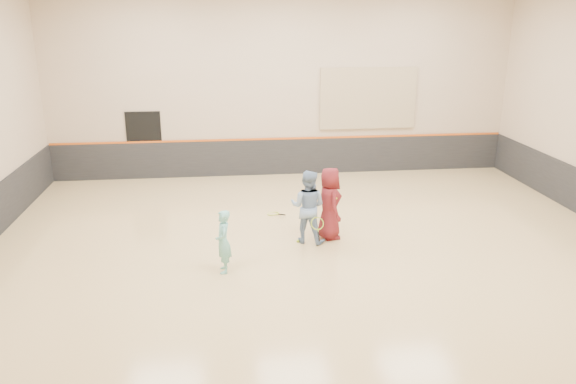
{
  "coord_description": "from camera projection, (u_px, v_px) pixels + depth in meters",
  "views": [
    {
      "loc": [
        -1.94,
        -12.1,
        5.17
      ],
      "look_at": [
        -0.49,
        0.4,
        1.15
      ],
      "focal_mm": 35.0,
      "sensor_mm": 36.0,
      "label": 1
    }
  ],
  "objects": [
    {
      "name": "room",
      "position": [
        311.0,
        210.0,
        12.98
      ],
      "size": [
        15.04,
        12.04,
        6.22
      ],
      "color": "tan",
      "rests_on": "ground"
    },
    {
      "name": "young_man",
      "position": [
        329.0,
        203.0,
        13.29
      ],
      "size": [
        0.68,
        0.93,
        1.74
      ],
      "primitive_type": "imported",
      "rotation": [
        0.0,
        0.0,
        1.73
      ],
      "color": "maroon",
      "rests_on": "floor"
    },
    {
      "name": "ball_under_racket",
      "position": [
        298.0,
        241.0,
        13.24
      ],
      "size": [
        0.07,
        0.07,
        0.07
      ],
      "primitive_type": "sphere",
      "color": "#B4D030",
      "rests_on": "floor"
    },
    {
      "name": "girl",
      "position": [
        223.0,
        242.0,
        11.57
      ],
      "size": [
        0.35,
        0.51,
        1.35
      ],
      "primitive_type": "imported",
      "rotation": [
        0.0,
        0.0,
        -1.52
      ],
      "color": "#71C4BC",
      "rests_on": "floor"
    },
    {
      "name": "ball_in_hand",
      "position": [
        336.0,
        198.0,
        13.08
      ],
      "size": [
        0.07,
        0.07,
        0.07
      ],
      "primitive_type": "sphere",
      "color": "gold",
      "rests_on": "young_man"
    },
    {
      "name": "instructor",
      "position": [
        308.0,
        207.0,
        13.05
      ],
      "size": [
        1.04,
        0.95,
        1.74
      ],
      "primitive_type": "imported",
      "rotation": [
        0.0,
        0.0,
        2.73
      ],
      "color": "#7C98C0",
      "rests_on": "floor"
    },
    {
      "name": "wainscot_back",
      "position": [
        284.0,
        157.0,
        18.7
      ],
      "size": [
        14.9,
        0.04,
        1.2
      ],
      "primitive_type": "cube",
      "color": "#232326",
      "rests_on": "floor"
    },
    {
      "name": "doorway",
      "position": [
        145.0,
        146.0,
        18.06
      ],
      "size": [
        1.1,
        0.05,
        2.2
      ],
      "primitive_type": "cube",
      "color": "black",
      "rests_on": "floor"
    },
    {
      "name": "spare_racket",
      "position": [
        273.0,
        212.0,
        15.09
      ],
      "size": [
        0.72,
        0.72,
        0.14
      ],
      "primitive_type": null,
      "color": "#B0CC2C",
      "rests_on": "floor"
    },
    {
      "name": "ball_beside_spare",
      "position": [
        304.0,
        195.0,
        16.59
      ],
      "size": [
        0.07,
        0.07,
        0.07
      ],
      "primitive_type": "sphere",
      "color": "#CCD431",
      "rests_on": "floor"
    },
    {
      "name": "accent_stripe",
      "position": [
        284.0,
        139.0,
        18.5
      ],
      "size": [
        14.9,
        0.03,
        0.06
      ],
      "primitive_type": "cube",
      "color": "#D85914",
      "rests_on": "wall_back"
    },
    {
      "name": "held_racket",
      "position": [
        317.0,
        223.0,
        12.74
      ],
      "size": [
        0.37,
        0.37,
        0.61
      ],
      "primitive_type": null,
      "color": "#98B828",
      "rests_on": "instructor"
    },
    {
      "name": "acoustic_panel",
      "position": [
        368.0,
        98.0,
        18.41
      ],
      "size": [
        3.2,
        0.08,
        2.0
      ],
      "primitive_type": "cube",
      "color": "tan",
      "rests_on": "wall_back"
    }
  ]
}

